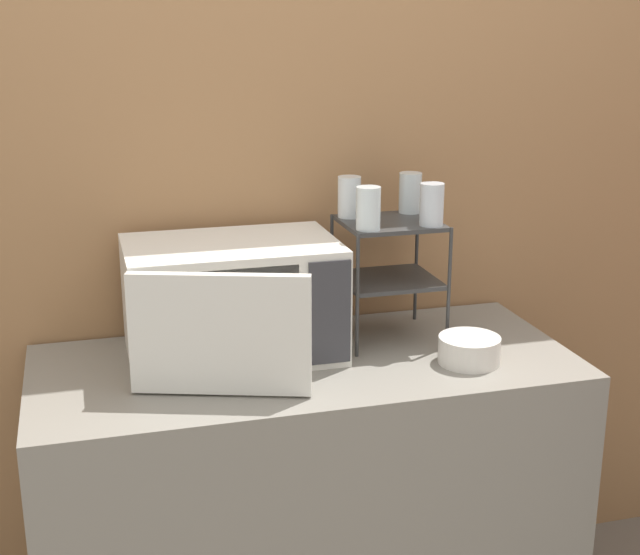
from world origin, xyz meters
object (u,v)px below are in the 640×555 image
at_px(microwave, 232,301).
at_px(glass_back_right, 410,193).
at_px(dish_rack, 389,254).
at_px(bowl, 469,350).
at_px(glass_front_right, 432,204).
at_px(glass_back_left, 349,197).
at_px(glass_front_left, 368,208).

bearing_deg(microwave, glass_back_right, 11.98).
relative_size(dish_rack, bowl, 2.07).
xyz_separation_m(glass_front_right, glass_back_left, (-0.18, 0.16, 0.00)).
height_order(dish_rack, glass_back_right, glass_back_right).
bearing_deg(glass_front_right, glass_back_left, 139.23).
bearing_deg(glass_front_right, microwave, 174.41).
bearing_deg(glass_front_right, dish_rack, 137.73).
bearing_deg(glass_front_left, glass_back_right, 42.82).
height_order(glass_front_left, glass_back_right, same).
height_order(glass_front_right, bowl, glass_front_right).
xyz_separation_m(glass_front_left, glass_back_right, (0.18, 0.17, 0.00)).
xyz_separation_m(microwave, glass_back_left, (0.36, 0.10, 0.24)).
bearing_deg(dish_rack, glass_front_left, -137.96).
relative_size(dish_rack, glass_front_left, 2.96).
relative_size(glass_front_left, bowl, 0.70).
height_order(glass_front_left, bowl, glass_front_left).
xyz_separation_m(dish_rack, glass_back_right, (0.09, 0.09, 0.15)).
bearing_deg(microwave, dish_rack, 3.52).
bearing_deg(microwave, glass_front_left, -8.61).
bearing_deg(glass_front_left, glass_back_left, 90.92).
bearing_deg(glass_back_right, dish_rack, -136.43).
distance_m(dish_rack, glass_back_left, 0.20).
relative_size(glass_front_right, glass_back_left, 1.00).
bearing_deg(microwave, bowl, -20.17).
bearing_deg(glass_back_left, microwave, -163.71).
relative_size(glass_front_left, glass_back_left, 1.00).
bearing_deg(glass_front_right, glass_front_left, -179.47).
xyz_separation_m(glass_back_right, glass_back_left, (-0.19, -0.01, 0.00)).
height_order(microwave, dish_rack, dish_rack).
bearing_deg(glass_front_left, dish_rack, 42.04).
height_order(dish_rack, bowl, dish_rack).
height_order(glass_front_right, glass_back_left, same).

